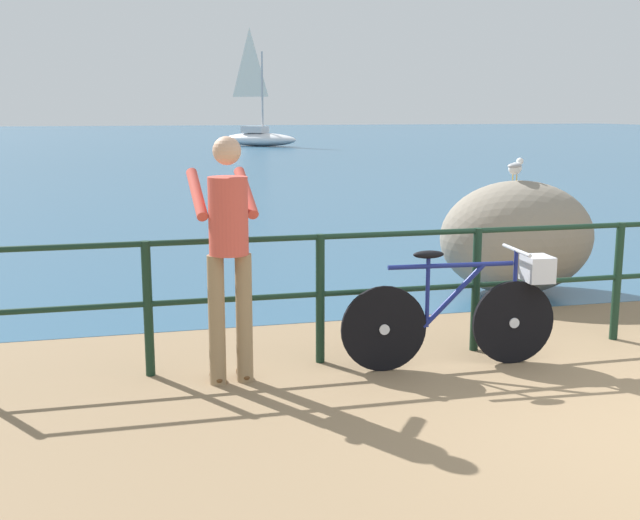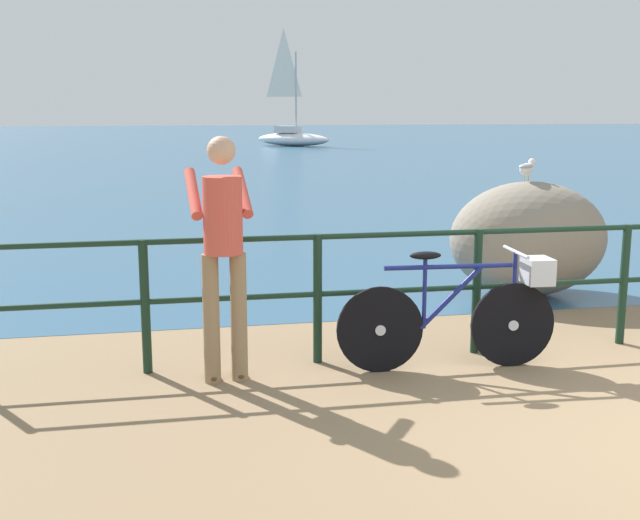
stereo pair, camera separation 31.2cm
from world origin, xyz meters
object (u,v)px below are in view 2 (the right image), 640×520
at_px(bicycle, 466,309).
at_px(seagull, 527,168).
at_px(breakwater_boulder_main, 528,239).
at_px(sailboat, 292,133).
at_px(person_at_railing, 223,247).

xyz_separation_m(bicycle, seagull, (1.51, 2.22, 0.89)).
bearing_deg(breakwater_boulder_main, sailboat, 85.02).
bearing_deg(sailboat, bicycle, -55.32).
bearing_deg(bicycle, breakwater_boulder_main, 58.26).
bearing_deg(breakwater_boulder_main, person_at_railing, -148.15).
distance_m(bicycle, seagull, 2.83).
xyz_separation_m(person_at_railing, seagull, (3.34, 2.14, 0.36)).
height_order(person_at_railing, sailboat, sailboat).
height_order(person_at_railing, breakwater_boulder_main, person_at_railing).
relative_size(bicycle, seagull, 5.61).
bearing_deg(breakwater_boulder_main, seagull, 125.41).
distance_m(breakwater_boulder_main, sailboat, 34.63).
distance_m(person_at_railing, seagull, 3.98).
distance_m(bicycle, person_at_railing, 1.90).
bearing_deg(bicycle, seagull, 59.36).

